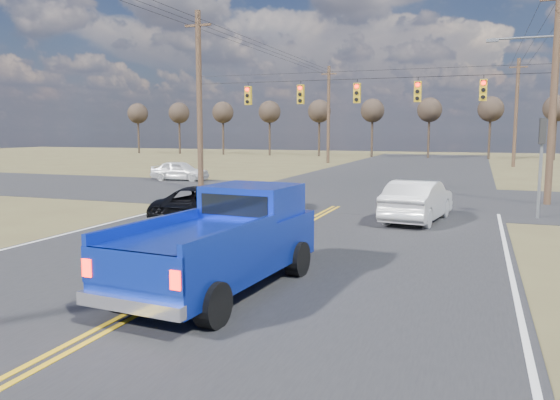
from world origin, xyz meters
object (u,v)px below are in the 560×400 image
(pickup_truck, at_px, (224,242))
(dgrey_car_queue, at_px, (272,196))
(silver_suv, at_px, (179,239))
(black_suv, at_px, (205,204))
(cross_car_west, at_px, (180,171))
(white_car_queue, at_px, (418,201))

(pickup_truck, distance_m, dgrey_car_queue, 11.55)
(silver_suv, bearing_deg, black_suv, -58.04)
(black_suv, distance_m, cross_car_west, 17.68)
(black_suv, xyz_separation_m, cross_car_west, (-9.73, 14.76, -0.02))
(silver_suv, height_order, white_car_queue, white_car_queue)
(silver_suv, xyz_separation_m, white_car_queue, (4.91, 9.20, 0.07))
(pickup_truck, height_order, silver_suv, pickup_truck)
(dgrey_car_queue, bearing_deg, white_car_queue, 170.84)
(white_car_queue, height_order, dgrey_car_queue, white_car_queue)
(silver_suv, xyz_separation_m, dgrey_car_queue, (-1.16, 9.69, -0.08))
(pickup_truck, height_order, cross_car_west, pickup_truck)
(pickup_truck, height_order, dgrey_car_queue, pickup_truck)
(black_suv, distance_m, dgrey_car_queue, 3.81)
(black_suv, distance_m, white_car_queue, 8.00)
(pickup_truck, bearing_deg, cross_car_west, 127.31)
(white_car_queue, relative_size, dgrey_car_queue, 1.08)
(pickup_truck, distance_m, black_suv, 8.75)
(silver_suv, xyz_separation_m, black_suv, (-2.48, 6.11, -0.02))
(silver_suv, bearing_deg, dgrey_car_queue, -73.29)
(white_car_queue, bearing_deg, dgrey_car_queue, 3.67)
(black_suv, xyz_separation_m, white_car_queue, (7.38, 3.09, 0.09))
(white_car_queue, relative_size, cross_car_west, 1.20)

